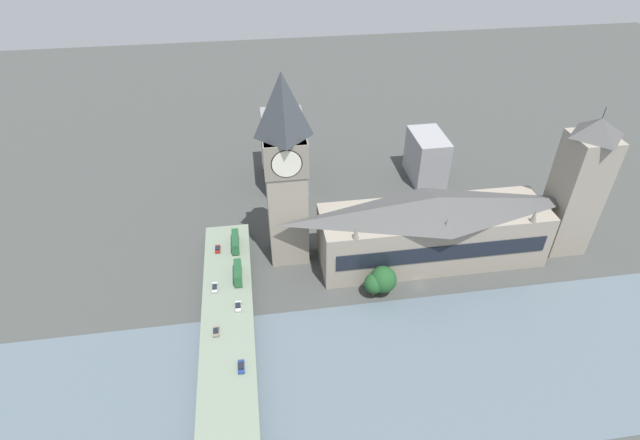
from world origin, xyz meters
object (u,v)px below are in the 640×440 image
road_bridge (228,385)px  car_southbound_tail (218,249)px  car_southbound_mid (216,331)px  double_decker_bus_lead (235,241)px  clock_tower (285,169)px  car_northbound_mid (215,287)px  victoria_tower (577,187)px  car_northbound_lead (238,306)px  car_southbound_lead (241,366)px  double_decker_bus_mid (238,273)px  parliament_hall (433,229)px

road_bridge → car_southbound_tail: bearing=3.3°
car_southbound_mid → car_southbound_tail: bearing=0.1°
double_decker_bus_lead → road_bridge: bearing=176.8°
clock_tower → double_decker_bus_lead: clock_tower is taller
car_northbound_mid → car_southbound_mid: car_southbound_mid is taller
victoria_tower → car_southbound_tail: 133.81m
road_bridge → car_southbound_mid: car_southbound_mid is taller
car_northbound_lead → car_southbound_lead: bearing=-179.0°
victoria_tower → car_northbound_lead: bearing=99.5°
double_decker_bus_mid → car_southbound_mid: size_ratio=2.56×
car_southbound_mid → road_bridge: bearing=-170.0°
victoria_tower → double_decker_bus_mid: (-6.84, 124.46, -18.97)m
clock_tower → car_southbound_mid: (-40.68, 26.55, -31.62)m
victoria_tower → road_bridge: 139.39m
clock_tower → car_southbound_tail: 41.33m
parliament_hall → victoria_tower: (0.06, -52.80, 13.26)m
clock_tower → road_bridge: 72.03m
clock_tower → car_southbound_mid: size_ratio=17.79×
double_decker_bus_lead → car_southbound_lead: double_decker_bus_lead is taller
clock_tower → road_bridge: bearing=158.7°
double_decker_bus_lead → car_southbound_mid: size_ratio=2.71×
clock_tower → car_southbound_tail: bearing=91.3°
victoria_tower → double_decker_bus_lead: 126.97m
car_southbound_lead → car_southbound_tail: 54.94m
parliament_hall → double_decker_bus_mid: bearing=95.4°
parliament_hall → victoria_tower: 54.44m
road_bridge → car_southbound_tail: car_southbound_tail is taller
road_bridge → double_decker_bus_lead: size_ratio=13.43×
car_southbound_mid → double_decker_bus_mid: bearing=-17.0°
road_bridge → car_northbound_mid: bearing=6.1°
car_southbound_tail → car_southbound_lead: bearing=-172.2°
double_decker_bus_lead → double_decker_bus_mid: double_decker_bus_mid is taller
parliament_hall → road_bridge: 90.72m
double_decker_bus_mid → car_southbound_tail: double_decker_bus_mid is taller
victoria_tower → double_decker_bus_lead: (10.62, 125.08, -19.02)m
clock_tower → double_decker_bus_mid: clock_tower is taller
car_northbound_mid → double_decker_bus_mid: bearing=-62.9°
car_northbound_mid → car_southbound_lead: 34.92m
double_decker_bus_lead → car_northbound_mid: (-21.55, 7.38, -1.93)m
car_southbound_lead → double_decker_bus_mid: bearing=0.2°
double_decker_bus_lead → car_southbound_lead: (-55.51, -0.74, -1.84)m
parliament_hall → car_southbound_mid: (-30.46, 78.93, -7.67)m
car_southbound_tail → car_northbound_mid: bearing=178.2°
car_southbound_mid → car_southbound_tail: car_southbound_tail is taller
parliament_hall → car_southbound_tail: (9.60, 79.02, -7.64)m
clock_tower → victoria_tower: bearing=-95.5°
car_northbound_lead → car_northbound_mid: size_ratio=0.89×
road_bridge → car_southbound_lead: bearing=-42.3°
car_southbound_tail → parliament_hall: bearing=-96.9°
victoria_tower → double_decker_bus_mid: size_ratio=5.60×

